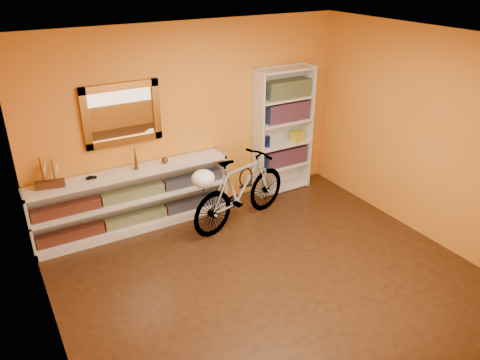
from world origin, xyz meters
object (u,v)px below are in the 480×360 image
console_unit (134,200)px  bookcase (283,131)px  bicycle (241,190)px  helmet (203,179)px

console_unit → bookcase: bookcase is taller
console_unit → bicycle: (1.30, -0.55, 0.07)m
bookcase → bicycle: size_ratio=1.13×
console_unit → helmet: bearing=-46.0°
bicycle → helmet: 0.74m
console_unit → bicycle: bearing=-22.8°
helmet → bicycle: bearing=14.6°
bicycle → helmet: bicycle is taller
bookcase → bicycle: bearing=-151.5°
console_unit → bicycle: size_ratio=1.55×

